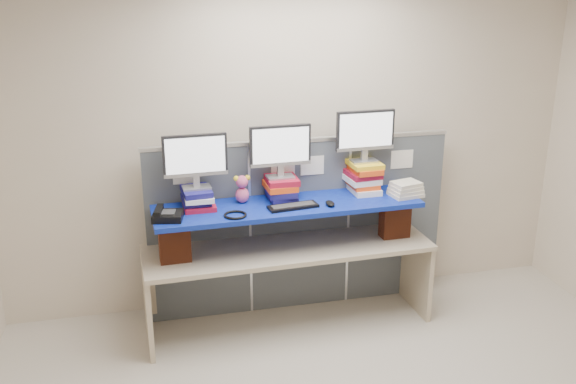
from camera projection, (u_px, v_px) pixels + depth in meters
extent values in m
cube|color=beige|center=(377.00, 235.00, 3.67)|extent=(5.00, 4.00, 2.80)
cube|color=#495057|center=(198.00, 235.00, 5.33)|extent=(0.85, 0.05, 1.50)
cube|color=#495057|center=(299.00, 226.00, 5.52)|extent=(0.85, 0.05, 1.50)
cube|color=#495057|center=(394.00, 218.00, 5.71)|extent=(0.85, 0.05, 1.50)
cube|color=silver|center=(300.00, 140.00, 5.27)|extent=(2.60, 0.06, 0.03)
cube|color=white|center=(185.00, 174.00, 5.10)|extent=(0.20, 0.00, 0.16)
cube|color=white|center=(283.00, 167.00, 5.28)|extent=(0.20, 0.00, 0.16)
cube|color=white|center=(312.00, 165.00, 5.33)|extent=(0.20, 0.00, 0.16)
cube|color=white|center=(402.00, 159.00, 5.51)|extent=(0.20, 0.00, 0.16)
cube|color=#C0AE93|center=(288.00, 248.00, 5.23)|extent=(2.36, 0.76, 0.04)
cube|color=#C0AE93|center=(148.00, 305.00, 5.06)|extent=(0.06, 0.64, 0.67)
cube|color=#C0AE93|center=(414.00, 271.00, 5.64)|extent=(0.06, 0.64, 0.67)
cube|color=maroon|center=(175.00, 241.00, 4.90)|extent=(0.24, 0.14, 0.32)
cube|color=maroon|center=(395.00, 218.00, 5.36)|extent=(0.24, 0.14, 0.32)
cube|color=#0B0E89|center=(288.00, 206.00, 5.11)|extent=(2.15, 0.61, 0.04)
cube|color=maroon|center=(199.00, 205.00, 5.03)|extent=(0.25, 0.30, 0.04)
cube|color=navy|center=(196.00, 200.00, 5.03)|extent=(0.22, 0.29, 0.04)
cube|color=white|center=(198.00, 196.00, 5.00)|extent=(0.22, 0.30, 0.04)
cube|color=navy|center=(196.00, 191.00, 4.99)|extent=(0.24, 0.31, 0.04)
cube|color=navy|center=(282.00, 196.00, 5.21)|extent=(0.23, 0.28, 0.04)
cube|color=navy|center=(281.00, 191.00, 5.20)|extent=(0.23, 0.29, 0.05)
cube|color=#F54E17|center=(280.00, 186.00, 5.17)|extent=(0.25, 0.29, 0.05)
cube|color=maroon|center=(282.00, 180.00, 5.16)|extent=(0.25, 0.27, 0.05)
cube|color=white|center=(364.00, 189.00, 5.37)|extent=(0.23, 0.29, 0.05)
cube|color=#F54E17|center=(363.00, 184.00, 5.37)|extent=(0.22, 0.27, 0.04)
cube|color=white|center=(362.00, 179.00, 5.36)|extent=(0.27, 0.30, 0.05)
cube|color=maroon|center=(363.00, 174.00, 5.34)|extent=(0.27, 0.29, 0.04)
cube|color=#F54E17|center=(365.00, 169.00, 5.32)|extent=(0.23, 0.31, 0.05)
cube|color=yellow|center=(364.00, 164.00, 5.31)|extent=(0.26, 0.30, 0.04)
cube|color=#9D9DA2|center=(197.00, 187.00, 4.99)|extent=(0.22, 0.15, 0.01)
cube|color=#9D9DA2|center=(196.00, 181.00, 4.97)|extent=(0.05, 0.04, 0.09)
cube|color=black|center=(195.00, 155.00, 4.90)|extent=(0.50, 0.05, 0.33)
cube|color=white|center=(195.00, 156.00, 4.89)|extent=(0.45, 0.02, 0.29)
cube|color=#9D9DA2|center=(280.00, 177.00, 5.15)|extent=(0.22, 0.15, 0.01)
cube|color=#9D9DA2|center=(280.00, 171.00, 5.13)|extent=(0.05, 0.04, 0.09)
cube|color=black|center=(280.00, 145.00, 5.06)|extent=(0.50, 0.05, 0.33)
cube|color=white|center=(281.00, 146.00, 5.04)|extent=(0.45, 0.02, 0.29)
cube|color=#9D9DA2|center=(364.00, 161.00, 5.30)|extent=(0.22, 0.15, 0.01)
cube|color=#9D9DA2|center=(364.00, 155.00, 5.28)|extent=(0.05, 0.04, 0.09)
cube|color=black|center=(365.00, 130.00, 5.22)|extent=(0.50, 0.05, 0.33)
cube|color=white|center=(366.00, 131.00, 5.20)|extent=(0.45, 0.02, 0.29)
cube|color=black|center=(293.00, 207.00, 5.02)|extent=(0.41, 0.18, 0.02)
cube|color=#303133|center=(293.00, 205.00, 5.01)|extent=(0.35, 0.13, 0.00)
ellipsoid|color=black|center=(330.00, 203.00, 5.06)|extent=(0.07, 0.12, 0.04)
cube|color=black|center=(168.00, 216.00, 4.78)|extent=(0.25, 0.23, 0.05)
cube|color=#303133|center=(168.00, 212.00, 4.77)|extent=(0.13, 0.13, 0.01)
cube|color=black|center=(159.00, 210.00, 4.76)|extent=(0.09, 0.20, 0.04)
torus|color=black|center=(235.00, 215.00, 4.85)|extent=(0.19, 0.19, 0.02)
ellipsoid|color=#D75183|center=(242.00, 195.00, 5.12)|extent=(0.11, 0.10, 0.13)
sphere|color=#D75183|center=(242.00, 182.00, 5.08)|extent=(0.10, 0.10, 0.10)
sphere|color=yellow|center=(236.00, 179.00, 5.06)|extent=(0.04, 0.04, 0.04)
sphere|color=yellow|center=(247.00, 178.00, 5.08)|extent=(0.04, 0.04, 0.04)
cube|color=beige|center=(406.00, 194.00, 5.29)|extent=(0.28, 0.24, 0.03)
cube|color=beige|center=(406.00, 191.00, 5.28)|extent=(0.27, 0.23, 0.03)
cube|color=beige|center=(406.00, 187.00, 5.27)|extent=(0.26, 0.22, 0.03)
cube|color=beige|center=(406.00, 184.00, 5.26)|extent=(0.25, 0.21, 0.03)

